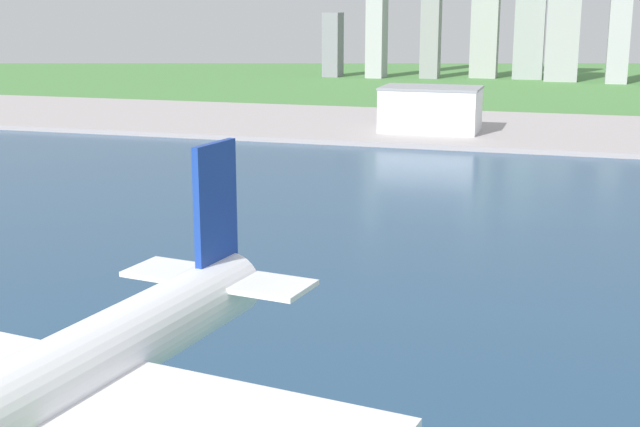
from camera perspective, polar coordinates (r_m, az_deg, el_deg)
name	(u,v)px	position (r m, az deg, el deg)	size (l,w,h in m)	color
ground_plane	(457,212)	(284.40, 8.99, 0.11)	(2400.00, 2400.00, 0.00)	#4A8241
water_bay	(425,263)	(226.99, 6.92, -3.23)	(840.00, 360.00, 0.15)	navy
industrial_pier	(507,130)	(470.29, 12.17, 5.40)	(840.00, 140.00, 2.50)	#A49C9D
airplane_landing	(26,399)	(47.63, -18.69, -11.42)	(38.45, 45.06, 14.81)	white
warehouse_main	(431,109)	(447.40, 7.26, 6.81)	(49.58, 31.60, 22.60)	white
distant_skyline	(534,21)	(803.83, 13.82, 12.17)	(401.74, 52.11, 147.02)	gray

